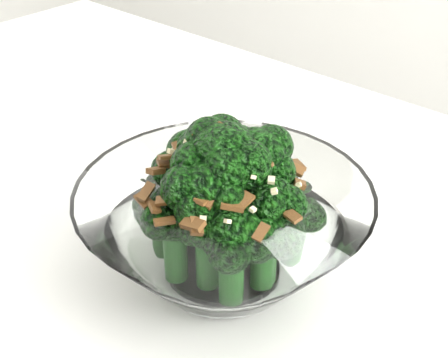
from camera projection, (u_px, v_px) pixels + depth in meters
The scene contains 2 objects.
table at pixel (139, 249), 0.69m from camera, with size 1.35×1.05×0.75m.
broccoli_dish at pixel (225, 221), 0.52m from camera, with size 0.24×0.24×0.15m.
Camera 1 is at (0.23, -0.51, 1.12)m, focal length 50.00 mm.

